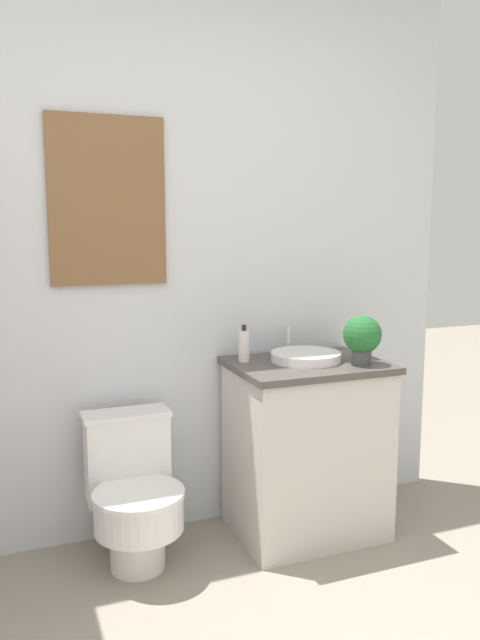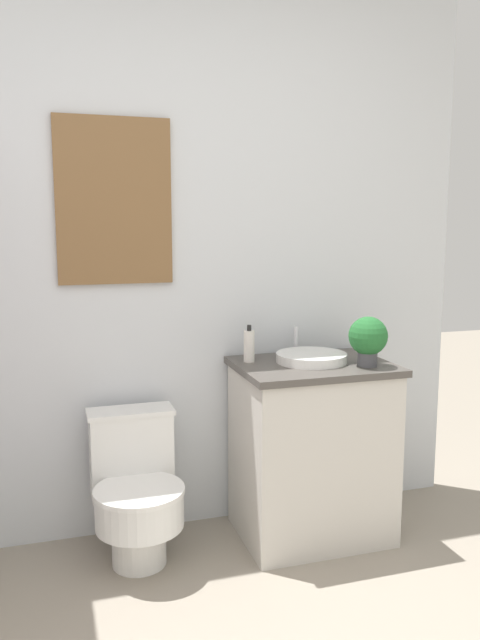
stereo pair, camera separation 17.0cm
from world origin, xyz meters
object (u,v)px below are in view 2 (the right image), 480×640
(sink, at_px, (311,357))
(toilet, at_px, (136,490))
(soap_bottle, at_px, (249,346))
(potted_plant, at_px, (368,338))

(sink, bearing_deg, toilet, 179.98)
(soap_bottle, bearing_deg, toilet, -170.69)
(toilet, bearing_deg, soap_bottle, 9.31)
(toilet, xyz_separation_m, sink, (0.78, -0.00, 0.51))
(potted_plant, bearing_deg, soap_bottle, 153.18)
(soap_bottle, distance_m, potted_plant, 0.52)
(sink, height_order, soap_bottle, soap_bottle)
(soap_bottle, bearing_deg, potted_plant, -26.82)
(sink, relative_size, potted_plant, 1.62)
(soap_bottle, relative_size, potted_plant, 0.77)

